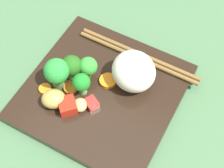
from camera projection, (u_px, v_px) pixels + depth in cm
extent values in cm
cube|color=#456D47|center=(103.00, 98.00, 62.90)|extent=(110.00, 110.00, 2.00)
cube|color=black|center=(102.00, 93.00, 61.33)|extent=(25.87, 25.87, 1.71)
ellipsoid|color=silver|center=(134.00, 71.00, 58.94)|extent=(10.34, 10.16, 6.19)
cylinder|color=#74B84D|center=(71.00, 73.00, 61.31)|extent=(1.95, 1.99, 2.00)
sphere|color=#225E19|center=(70.00, 68.00, 59.43)|extent=(3.61, 3.61, 3.61)
cylinder|color=#7BB65F|center=(83.00, 88.00, 59.37)|extent=(1.89, 1.75, 2.62)
sphere|color=#1E7E25|center=(81.00, 82.00, 57.47)|extent=(3.01, 3.01, 3.01)
cylinder|color=#649547|center=(59.00, 82.00, 60.26)|extent=(2.79, 2.73, 2.26)
sphere|color=green|center=(56.00, 71.00, 58.21)|extent=(4.30, 4.30, 4.30)
cylinder|color=#619E3B|center=(88.00, 73.00, 61.43)|extent=(1.53, 1.49, 1.78)
sphere|color=green|center=(88.00, 66.00, 59.82)|extent=(3.23, 3.23, 3.23)
cylinder|color=orange|center=(72.00, 63.00, 63.14)|extent=(2.98, 2.98, 0.72)
cylinder|color=orange|center=(58.00, 67.00, 62.88)|extent=(3.65, 3.65, 0.42)
cylinder|color=orange|center=(71.00, 88.00, 60.40)|extent=(3.38, 3.38, 0.70)
cylinder|color=orange|center=(45.00, 89.00, 60.40)|extent=(2.63, 2.63, 0.56)
cylinder|color=orange|center=(107.00, 80.00, 61.23)|extent=(4.08, 4.08, 0.68)
cube|color=red|center=(67.00, 106.00, 57.82)|extent=(4.02, 4.01, 2.03)
cube|color=red|center=(93.00, 104.00, 58.43)|extent=(2.85, 2.68, 1.26)
ellipsoid|color=tan|center=(53.00, 99.00, 58.05)|extent=(5.26, 5.13, 2.84)
ellipsoid|color=tan|center=(83.00, 66.00, 62.48)|extent=(2.70, 3.00, 1.38)
ellipsoid|color=tan|center=(80.00, 105.00, 58.02)|extent=(3.44, 3.46, 1.83)
cylinder|color=brown|center=(140.00, 54.00, 64.23)|extent=(23.46, 1.39, 0.78)
cylinder|color=brown|center=(137.00, 58.00, 63.79)|extent=(23.46, 1.39, 0.78)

